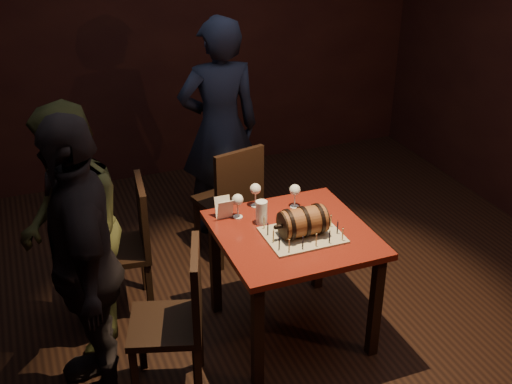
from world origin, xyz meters
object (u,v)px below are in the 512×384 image
(chair_back, at_px, (232,197))
(person_back, at_px, (220,129))
(wine_glass_left, at_px, (238,201))
(pint_of_ale, at_px, (261,213))
(chair_left_front, at_px, (180,314))
(barrel_cake, at_px, (303,222))
(pub_table, at_px, (293,247))
(person_left_front, at_px, (84,263))
(wine_glass_mid, at_px, (255,190))
(chair_left_rear, at_px, (129,240))
(wine_glass_right, at_px, (295,191))
(person_left_rear, at_px, (73,231))

(chair_back, bearing_deg, person_back, 81.78)
(wine_glass_left, distance_m, person_back, 1.18)
(pint_of_ale, height_order, chair_left_front, chair_left_front)
(barrel_cake, bearing_deg, chair_back, 94.38)
(pub_table, xyz_separation_m, person_left_front, (-1.23, -0.04, 0.20))
(chair_back, distance_m, person_back, 0.59)
(person_left_front, bearing_deg, chair_left_front, 70.15)
(barrel_cake, height_order, wine_glass_mid, barrel_cake)
(pint_of_ale, bearing_deg, wine_glass_left, 132.50)
(chair_back, bearing_deg, pint_of_ale, -96.41)
(chair_left_rear, xyz_separation_m, chair_left_front, (0.10, -0.87, 0.00))
(wine_glass_mid, relative_size, person_back, 0.09)
(pub_table, bearing_deg, pint_of_ale, 131.14)
(wine_glass_left, bearing_deg, chair_back, 73.56)
(chair_left_rear, relative_size, person_back, 0.53)
(wine_glass_right, xyz_separation_m, person_left_front, (-1.37, -0.31, -0.02))
(chair_back, bearing_deg, barrel_cake, -85.62)
(wine_glass_mid, height_order, pint_of_ale, wine_glass_mid)
(chair_left_front, bearing_deg, barrel_cake, 11.42)
(wine_glass_mid, distance_m, wine_glass_right, 0.25)
(chair_left_rear, height_order, chair_left_front, same)
(wine_glass_left, bearing_deg, pub_table, -48.27)
(pint_of_ale, height_order, chair_left_rear, chair_left_rear)
(wine_glass_right, relative_size, person_left_front, 0.10)
(chair_left_rear, xyz_separation_m, person_back, (0.90, 0.80, 0.36))
(pint_of_ale, height_order, person_left_rear, person_left_rear)
(chair_back, xyz_separation_m, person_left_front, (-1.18, -1.00, 0.32))
(barrel_cake, relative_size, chair_left_front, 0.35)
(wine_glass_right, bearing_deg, wine_glass_mid, 155.51)
(wine_glass_left, distance_m, person_left_front, 1.03)
(barrel_cake, relative_size, chair_left_rear, 0.35)
(chair_left_front, xyz_separation_m, person_left_rear, (-0.46, 0.66, 0.26))
(chair_left_front, xyz_separation_m, person_back, (0.80, 1.67, 0.36))
(person_left_rear, bearing_deg, person_back, 126.08)
(person_left_rear, bearing_deg, barrel_cake, 65.95)
(wine_glass_mid, bearing_deg, pint_of_ale, -101.70)
(barrel_cake, height_order, person_back, person_back)
(wine_glass_left, height_order, chair_left_front, chair_left_front)
(chair_back, distance_m, chair_left_front, 1.40)
(wine_glass_right, height_order, pint_of_ale, wine_glass_right)
(pint_of_ale, distance_m, person_left_rear, 1.13)
(chair_left_front, distance_m, person_left_rear, 0.85)
(wine_glass_left, distance_m, chair_left_front, 0.82)
(pub_table, height_order, wine_glass_left, wine_glass_left)
(wine_glass_mid, relative_size, chair_left_rear, 0.17)
(barrel_cake, relative_size, pint_of_ale, 2.16)
(pint_of_ale, height_order, person_left_front, person_left_front)
(pub_table, height_order, wine_glass_right, wine_glass_right)
(chair_left_rear, height_order, person_left_rear, person_left_rear)
(wine_glass_mid, bearing_deg, wine_glass_left, -148.25)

